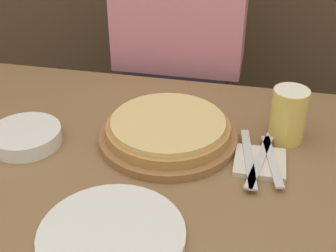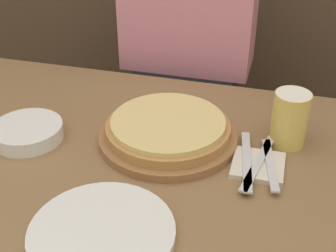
# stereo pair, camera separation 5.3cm
# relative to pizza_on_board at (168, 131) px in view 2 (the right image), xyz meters

# --- Properties ---
(pizza_on_board) EXTENTS (0.32, 0.32, 0.06)m
(pizza_on_board) POSITION_rel_pizza_on_board_xyz_m (0.00, 0.00, 0.00)
(pizza_on_board) COLOR #99663D
(pizza_on_board) RESTS_ON dining_table
(beer_glass) EXTENTS (0.08, 0.08, 0.13)m
(beer_glass) POSITION_rel_pizza_on_board_xyz_m (0.27, 0.06, 0.04)
(beer_glass) COLOR #E5C65B
(beer_glass) RESTS_ON dining_table
(dinner_plate) EXTENTS (0.26, 0.26, 0.02)m
(dinner_plate) POSITION_rel_pizza_on_board_xyz_m (-0.03, -0.33, -0.02)
(dinner_plate) COLOR white
(dinner_plate) RESTS_ON dining_table
(side_bowl) EXTENTS (0.16, 0.16, 0.04)m
(side_bowl) POSITION_rel_pizza_on_board_xyz_m (-0.32, -0.08, -0.01)
(side_bowl) COLOR white
(side_bowl) RESTS_ON dining_table
(napkin_stack) EXTENTS (0.11, 0.11, 0.01)m
(napkin_stack) POSITION_rel_pizza_on_board_xyz_m (0.21, -0.05, -0.02)
(napkin_stack) COLOR beige
(napkin_stack) RESTS_ON dining_table
(fork) EXTENTS (0.05, 0.22, 0.00)m
(fork) POSITION_rel_pizza_on_board_xyz_m (0.19, -0.05, -0.01)
(fork) COLOR silver
(fork) RESTS_ON napkin_stack
(dinner_knife) EXTENTS (0.06, 0.22, 0.00)m
(dinner_knife) POSITION_rel_pizza_on_board_xyz_m (0.21, -0.05, -0.01)
(dinner_knife) COLOR silver
(dinner_knife) RESTS_ON napkin_stack
(spoon) EXTENTS (0.05, 0.18, 0.00)m
(spoon) POSITION_rel_pizza_on_board_xyz_m (0.24, -0.05, -0.01)
(spoon) COLOR silver
(spoon) RESTS_ON napkin_stack
(diner_person) EXTENTS (0.40, 0.20, 1.36)m
(diner_person) POSITION_rel_pizza_on_board_xyz_m (-0.06, 0.48, -0.12)
(diner_person) COLOR #33333D
(diner_person) RESTS_ON ground_plane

